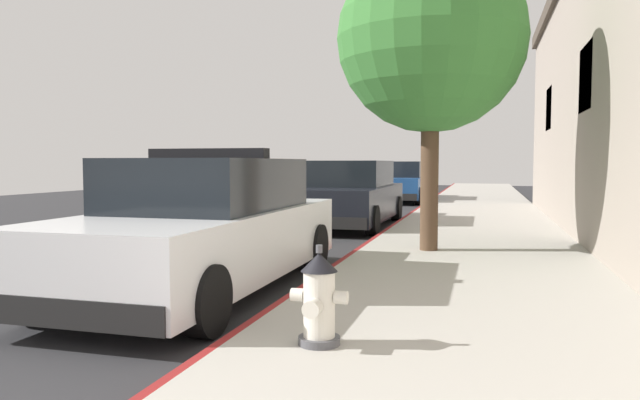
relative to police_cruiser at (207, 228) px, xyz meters
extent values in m
cube|color=#2B2B2D|center=(-3.00, 4.04, -0.84)|extent=(30.53, 60.00, 0.20)
cube|color=#ADA89E|center=(3.00, 4.04, -0.68)|extent=(3.47, 60.00, 0.13)
cube|color=maroon|center=(1.22, 4.04, -0.68)|extent=(0.08, 60.00, 0.13)
cube|color=black|center=(4.76, 4.34, 2.17)|extent=(0.06, 1.30, 1.10)
cube|color=black|center=(4.76, 10.11, 2.17)|extent=(0.06, 1.30, 1.10)
cube|color=white|center=(0.00, -0.04, -0.16)|extent=(1.84, 4.80, 0.76)
cube|color=black|center=(0.00, 0.11, 0.52)|extent=(1.64, 2.50, 0.60)
cube|color=black|center=(0.00, -2.38, -0.42)|extent=(1.76, 0.16, 0.24)
cube|color=black|center=(0.00, 2.30, -0.42)|extent=(1.76, 0.16, 0.24)
cylinder|color=black|center=(-0.86, 1.66, -0.42)|extent=(0.22, 0.64, 0.64)
cylinder|color=black|center=(0.86, 1.66, -0.42)|extent=(0.22, 0.64, 0.64)
cylinder|color=black|center=(-0.86, -1.74, -0.42)|extent=(0.22, 0.64, 0.64)
cylinder|color=black|center=(0.86, -1.74, -0.42)|extent=(0.22, 0.64, 0.64)
cube|color=black|center=(0.00, 0.06, 0.88)|extent=(1.48, 0.20, 0.12)
cube|color=red|center=(-0.35, 0.06, 0.88)|extent=(0.44, 0.18, 0.11)
cube|color=#1E33E0|center=(0.35, 0.06, 0.88)|extent=(0.44, 0.18, 0.11)
cube|color=black|center=(0.09, 7.30, -0.16)|extent=(1.84, 4.80, 0.76)
cube|color=black|center=(0.09, 7.45, 0.52)|extent=(1.64, 2.50, 0.60)
cube|color=black|center=(0.09, 4.96, -0.42)|extent=(1.76, 0.16, 0.24)
cube|color=black|center=(0.09, 9.64, -0.42)|extent=(1.76, 0.16, 0.24)
cylinder|color=black|center=(-0.77, 9.00, -0.42)|extent=(0.22, 0.64, 0.64)
cylinder|color=black|center=(0.95, 9.00, -0.42)|extent=(0.22, 0.64, 0.64)
cylinder|color=black|center=(-0.77, 5.60, -0.42)|extent=(0.22, 0.64, 0.64)
cylinder|color=black|center=(0.95, 5.60, -0.42)|extent=(0.22, 0.64, 0.64)
cube|color=navy|center=(0.04, 16.47, -0.16)|extent=(1.84, 4.80, 0.76)
cube|color=black|center=(0.04, 16.62, 0.52)|extent=(1.64, 2.50, 0.60)
cube|color=black|center=(0.04, 14.13, -0.42)|extent=(1.76, 0.16, 0.24)
cube|color=black|center=(0.04, 18.81, -0.42)|extent=(1.76, 0.16, 0.24)
cylinder|color=black|center=(-0.82, 18.17, -0.42)|extent=(0.22, 0.64, 0.64)
cylinder|color=black|center=(0.90, 18.17, -0.42)|extent=(0.22, 0.64, 0.64)
cylinder|color=black|center=(-0.82, 14.77, -0.42)|extent=(0.22, 0.64, 0.64)
cylinder|color=black|center=(0.90, 14.77, -0.42)|extent=(0.22, 0.64, 0.64)
cylinder|color=#4C4C51|center=(1.97, -2.07, -0.58)|extent=(0.32, 0.32, 0.06)
cylinder|color=silver|center=(1.97, -2.07, -0.30)|extent=(0.24, 0.24, 0.50)
cone|color=black|center=(1.97, -2.07, 0.02)|extent=(0.28, 0.28, 0.14)
cylinder|color=#4C4C51|center=(1.97, -2.07, 0.12)|extent=(0.05, 0.05, 0.06)
cylinder|color=silver|center=(1.80, -2.07, -0.24)|extent=(0.10, 0.10, 0.10)
cylinder|color=silver|center=(2.14, -2.07, -0.24)|extent=(0.10, 0.10, 0.10)
cylinder|color=silver|center=(1.97, -2.25, -0.29)|extent=(0.13, 0.12, 0.13)
cylinder|color=brown|center=(2.33, 3.04, 0.53)|extent=(0.28, 0.28, 2.28)
sphere|color=#387A33|center=(2.33, 3.04, 2.69)|extent=(2.91, 2.91, 2.91)
camera|label=1|loc=(3.16, -6.29, 0.77)|focal=32.95mm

